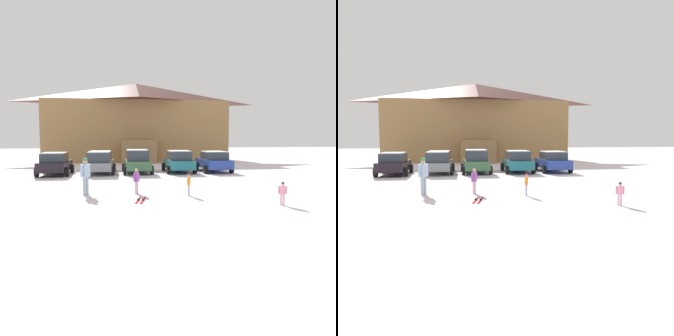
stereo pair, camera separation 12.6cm
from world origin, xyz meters
The scene contains 12 objects.
ground centered at (0.00, 0.00, 0.00)m, with size 160.00×160.00×0.00m, color silver.
ski_lodge centered at (0.74, 29.38, 4.53)m, with size 20.94×10.90×8.95m.
parked_black_sedan centered at (-6.44, 14.44, 0.81)m, with size 2.31×4.14×1.59m.
parked_grey_wagon centered at (-3.36, 14.85, 0.89)m, with size 2.38×4.57×1.64m.
parked_green_coupe centered at (-0.67, 14.59, 0.87)m, with size 2.19×4.09×1.75m.
parked_teal_hatchback centered at (2.47, 14.57, 0.83)m, with size 2.29×4.19×1.66m.
parked_blue_hatchback centered at (5.22, 14.46, 0.81)m, with size 2.30×4.18×1.59m.
skier_child_in_purple_jacket centered at (-1.63, 5.45, 0.66)m, with size 0.30×0.37×1.16m.
skier_adult_in_blue_parka centered at (-3.92, 5.62, 0.94)m, with size 0.43×0.52×1.67m.
skier_child_in_pink_snowsuit centered at (3.55, 1.71, 0.50)m, with size 0.32×0.19×0.89m.
skier_child_in_orange_jacket centered at (0.59, 4.44, 0.56)m, with size 0.19×0.36×0.99m.
pair_of_skis centered at (-1.63, 3.77, 0.02)m, with size 0.63×1.48×0.08m.
Camera 2 is at (-3.00, -9.53, 2.54)m, focal length 35.00 mm.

